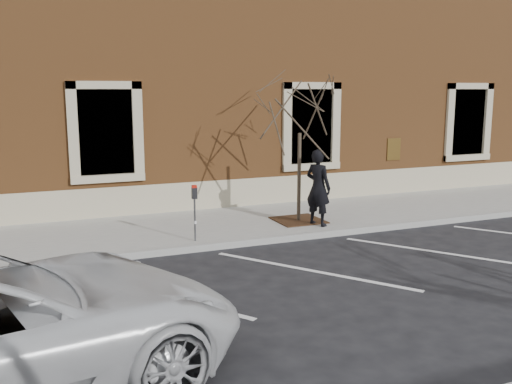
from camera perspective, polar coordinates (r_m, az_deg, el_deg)
name	(u,v)px	position (r m, az deg, el deg)	size (l,w,h in m)	color
ground	(266,243)	(13.18, 1.01, -5.14)	(120.00, 120.00, 0.00)	#28282B
sidewalk_near	(239,224)	(14.73, -1.73, -3.19)	(40.00, 3.50, 0.15)	#B2B0A7
curb_near	(267,241)	(13.11, 1.10, -4.88)	(40.00, 0.12, 0.15)	#9E9E99
parking_stripes	(311,271)	(11.28, 5.54, -7.84)	(28.00, 4.40, 0.01)	silver
building_civic	(175,74)	(20.04, -8.06, 11.57)	(40.00, 8.62, 8.00)	brown
man	(318,187)	(14.14, 6.24, 0.45)	(0.70, 0.46, 1.91)	black
parking_meter	(195,202)	(12.67, -6.17, -1.04)	(0.12, 0.09, 1.27)	#595B60
tree_grate	(298,220)	(14.76, 4.27, -2.82)	(1.19, 1.19, 0.03)	#3F2414
sapling	(300,108)	(14.39, 4.42, 8.34)	(2.47, 2.47, 4.11)	#443A29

